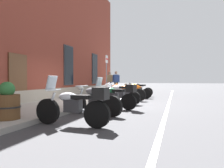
# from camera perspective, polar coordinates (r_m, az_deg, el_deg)

# --- Properties ---
(ground_plane) EXTENTS (140.00, 140.00, 0.00)m
(ground_plane) POSITION_cam_1_polar(r_m,az_deg,el_deg) (10.75, -2.75, -5.18)
(ground_plane) COLOR #38383A
(sidewalk) EXTENTS (29.10, 3.06, 0.14)m
(sidewalk) POSITION_cam_1_polar(r_m,az_deg,el_deg) (11.34, -10.09, -4.50)
(sidewalk) COLOR gray
(sidewalk) RESTS_ON ground_plane
(lane_stripe) EXTENTS (29.10, 0.12, 0.01)m
(lane_stripe) POSITION_cam_1_polar(r_m,az_deg,el_deg) (10.16, 14.63, -5.55)
(lane_stripe) COLOR silver
(lane_stripe) RESTS_ON ground_plane
(brick_pub_facade) EXTENTS (23.10, 5.39, 9.19)m
(brick_pub_facade) POSITION_cam_1_polar(r_m,az_deg,el_deg) (14.09, -26.07, 15.00)
(brick_pub_facade) COLOR brown
(brick_pub_facade) RESTS_ON ground_plane
(motorcycle_silver_touring) EXTENTS (0.62, 2.12, 1.29)m
(motorcycle_silver_touring) POSITION_cam_1_polar(r_m,az_deg,el_deg) (5.55, -9.73, -5.51)
(motorcycle_silver_touring) COLOR black
(motorcycle_silver_touring) RESTS_ON ground_plane
(motorcycle_grey_naked) EXTENTS (0.85, 2.09, 0.98)m
(motorcycle_grey_naked) POSITION_cam_1_polar(r_m,az_deg,el_deg) (7.26, -4.78, -4.31)
(motorcycle_grey_naked) COLOR black
(motorcycle_grey_naked) RESTS_ON ground_plane
(motorcycle_green_touring) EXTENTS (0.84, 2.10, 1.29)m
(motorcycle_green_touring) POSITION_cam_1_polar(r_m,az_deg,el_deg) (8.67, 0.71, -3.12)
(motorcycle_green_touring) COLOR black
(motorcycle_green_touring) RESTS_ON ground_plane
(motorcycle_white_sport) EXTENTS (0.70, 2.14, 1.06)m
(motorcycle_white_sport) POSITION_cam_1_polar(r_m,az_deg,el_deg) (10.48, 1.50, -2.19)
(motorcycle_white_sport) COLOR black
(motorcycle_white_sport) RESTS_ON ground_plane
(motorcycle_orange_sport) EXTENTS (0.62, 2.22, 1.00)m
(motorcycle_orange_sport) POSITION_cam_1_polar(r_m,az_deg,el_deg) (12.11, 3.41, -1.87)
(motorcycle_orange_sport) COLOR black
(motorcycle_orange_sport) RESTS_ON ground_plane
(motorcycle_yellow_naked) EXTENTS (0.62, 2.08, 0.99)m
(motorcycle_yellow_naked) POSITION_cam_1_polar(r_m,az_deg,el_deg) (13.80, 6.11, -1.76)
(motorcycle_yellow_naked) COLOR black
(motorcycle_yellow_naked) RESTS_ON ground_plane
(motorcycle_black_naked) EXTENTS (0.62, 2.09, 0.98)m
(motorcycle_black_naked) POSITION_cam_1_polar(r_m,az_deg,el_deg) (15.48, 6.88, -1.47)
(motorcycle_black_naked) COLOR black
(motorcycle_black_naked) RESTS_ON ground_plane
(pedestrian_blue_top) EXTENTS (0.37, 0.52, 1.73)m
(pedestrian_blue_top) POSITION_cam_1_polar(r_m,az_deg,el_deg) (17.39, 1.09, 0.91)
(pedestrian_blue_top) COLOR black
(pedestrian_blue_top) RESTS_ON sidewalk
(pedestrian_tan_coat) EXTENTS (0.29, 0.58, 1.74)m
(pedestrian_tan_coat) POSITION_cam_1_polar(r_m,az_deg,el_deg) (18.43, -0.61, 0.94)
(pedestrian_tan_coat) COLOR #2D3351
(pedestrian_tan_coat) RESTS_ON sidewalk
(parking_sign) EXTENTS (0.36, 0.07, 2.50)m
(parking_sign) POSITION_cam_1_polar(r_m,az_deg,el_deg) (12.66, -1.44, 3.71)
(parking_sign) COLOR #4C4C51
(parking_sign) RESTS_ON sidewalk
(barrel_planter) EXTENTS (0.68, 0.68, 0.99)m
(barrel_planter) POSITION_cam_1_polar(r_m,az_deg,el_deg) (6.30, -25.98, -4.70)
(barrel_planter) COLOR brown
(barrel_planter) RESTS_ON sidewalk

